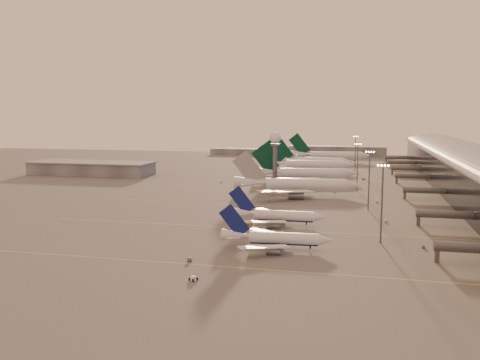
# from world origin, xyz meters

# --- Properties ---
(ground) EXTENTS (700.00, 700.00, 0.00)m
(ground) POSITION_xyz_m (0.00, 0.00, 0.00)
(ground) COLOR #4E4B4B
(ground) RESTS_ON ground
(taxiway_markings) EXTENTS (180.00, 185.25, 0.02)m
(taxiway_markings) POSITION_xyz_m (30.00, 56.00, 0.01)
(taxiway_markings) COLOR #F2EB55
(taxiway_markings) RESTS_ON ground
(terminal) EXTENTS (57.00, 362.00, 23.04)m
(terminal) POSITION_xyz_m (107.88, 110.09, 10.52)
(terminal) COLOR black
(terminal) RESTS_ON ground
(hangar) EXTENTS (82.00, 27.00, 8.50)m
(hangar) POSITION_xyz_m (-120.00, 140.00, 4.32)
(hangar) COLOR slate
(hangar) RESTS_ON ground
(radar_tower) EXTENTS (6.40, 6.40, 31.10)m
(radar_tower) POSITION_xyz_m (5.00, 120.00, 20.95)
(radar_tower) COLOR #515458
(radar_tower) RESTS_ON ground
(mast_a) EXTENTS (3.60, 0.56, 25.00)m
(mast_a) POSITION_xyz_m (58.00, 0.00, 13.74)
(mast_a) COLOR #515458
(mast_a) RESTS_ON ground
(mast_b) EXTENTS (3.60, 0.56, 25.00)m
(mast_b) POSITION_xyz_m (55.00, 55.00, 13.74)
(mast_b) COLOR #515458
(mast_b) RESTS_ON ground
(mast_c) EXTENTS (3.60, 0.56, 25.00)m
(mast_c) POSITION_xyz_m (50.00, 110.00, 13.74)
(mast_c) COLOR #515458
(mast_c) RESTS_ON ground
(mast_d) EXTENTS (3.60, 0.56, 25.00)m
(mast_d) POSITION_xyz_m (48.00, 200.00, 13.74)
(mast_d) COLOR #515458
(mast_d) RESTS_ON ground
(distant_horizon) EXTENTS (165.00, 37.50, 9.00)m
(distant_horizon) POSITION_xyz_m (2.62, 325.14, 3.89)
(distant_horizon) COLOR slate
(distant_horizon) RESTS_ON ground
(narrowbody_near) EXTENTS (33.72, 26.86, 13.17)m
(narrowbody_near) POSITION_xyz_m (27.64, -14.51, 2.67)
(narrowbody_near) COLOR white
(narrowbody_near) RESTS_ON ground
(narrowbody_mid) EXTENTS (35.23, 28.17, 13.78)m
(narrowbody_mid) POSITION_xyz_m (22.70, 18.25, 2.79)
(narrowbody_mid) COLOR white
(narrowbody_mid) RESTS_ON ground
(widebody_white) EXTENTS (62.06, 49.40, 21.91)m
(widebody_white) POSITION_xyz_m (21.51, 86.02, 3.80)
(widebody_white) COLOR white
(widebody_white) RESTS_ON ground
(greentail_a) EXTENTS (59.99, 47.90, 22.14)m
(greentail_a) POSITION_xyz_m (20.57, 133.38, 3.91)
(greentail_a) COLOR white
(greentail_a) RESTS_ON ground
(greentail_b) EXTENTS (62.48, 50.12, 22.78)m
(greentail_b) POSITION_xyz_m (17.25, 181.75, 4.02)
(greentail_b) COLOR white
(greentail_b) RESTS_ON ground
(greentail_c) EXTENTS (57.88, 46.70, 21.01)m
(greentail_c) POSITION_xyz_m (17.59, 214.20, 3.71)
(greentail_c) COLOR white
(greentail_c) RESTS_ON ground
(greentail_d) EXTENTS (65.87, 52.86, 24.01)m
(greentail_d) POSITION_xyz_m (27.56, 258.79, 4.24)
(greentail_d) COLOR white
(greentail_d) RESTS_ON ground
(gsv_truck_a) EXTENTS (5.86, 3.00, 2.26)m
(gsv_truck_a) POSITION_xyz_m (7.33, -32.56, 1.15)
(gsv_truck_a) COLOR #57595C
(gsv_truck_a) RESTS_ON ground
(gsv_tug_near) EXTENTS (3.78, 4.30, 1.05)m
(gsv_tug_near) POSITION_xyz_m (13.03, -47.65, 0.54)
(gsv_tug_near) COLOR white
(gsv_tug_near) RESTS_ON ground
(gsv_catering_a) EXTENTS (4.41, 2.36, 3.49)m
(gsv_catering_a) POSITION_xyz_m (70.37, -3.74, 1.74)
(gsv_catering_a) COLOR #57595C
(gsv_catering_a) RESTS_ON ground
(gsv_tug_mid) EXTENTS (4.33, 4.61, 1.14)m
(gsv_tug_mid) POSITION_xyz_m (13.09, 14.60, 0.59)
(gsv_tug_mid) COLOR gold
(gsv_tug_mid) RESTS_ON ground
(gsv_truck_b) EXTENTS (5.46, 2.69, 2.11)m
(gsv_truck_b) POSITION_xyz_m (61.27, 31.83, 1.08)
(gsv_truck_b) COLOR white
(gsv_truck_b) RESTS_ON ground
(gsv_truck_c) EXTENTS (5.05, 3.32, 1.92)m
(gsv_truck_c) POSITION_xyz_m (2.37, 57.62, 0.98)
(gsv_truck_c) COLOR gold
(gsv_truck_c) RESTS_ON ground
(gsv_catering_b) EXTENTS (5.06, 2.85, 3.93)m
(gsv_catering_b) POSITION_xyz_m (58.97, 74.52, 1.97)
(gsv_catering_b) COLOR white
(gsv_catering_b) RESTS_ON ground
(gsv_tug_far) EXTENTS (4.00, 4.48, 1.10)m
(gsv_tug_far) POSITION_xyz_m (11.45, 106.78, 0.57)
(gsv_tug_far) COLOR white
(gsv_tug_far) RESTS_ON ground
(gsv_truck_d) EXTENTS (2.79, 5.80, 2.25)m
(gsv_truck_d) POSITION_xyz_m (-26.92, 123.35, 1.15)
(gsv_truck_d) COLOR white
(gsv_truck_d) RESTS_ON ground
(gsv_tug_hangar) EXTENTS (3.83, 3.20, 0.94)m
(gsv_tug_hangar) POSITION_xyz_m (53.66, 153.53, 0.49)
(gsv_tug_hangar) COLOR gold
(gsv_tug_hangar) RESTS_ON ground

